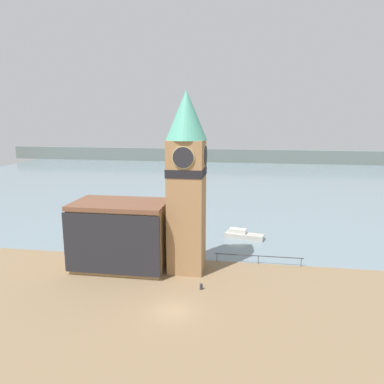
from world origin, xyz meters
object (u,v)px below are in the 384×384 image
at_px(clock_tower, 187,178).
at_px(pier_building, 121,235).
at_px(boat_near, 243,235).
at_px(mooring_bollard_near, 201,286).

height_order(clock_tower, pier_building, clock_tower).
height_order(clock_tower, boat_near, clock_tower).
relative_size(clock_tower, boat_near, 3.51).
relative_size(clock_tower, pier_building, 1.86).
distance_m(clock_tower, boat_near, 17.39).
distance_m(clock_tower, mooring_bollard_near, 11.78).
height_order(pier_building, boat_near, pier_building).
distance_m(boat_near, mooring_bollard_near, 17.73).
bearing_deg(mooring_bollard_near, boat_near, 77.26).
xyz_separation_m(pier_building, boat_near, (14.04, 12.96, -3.48)).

